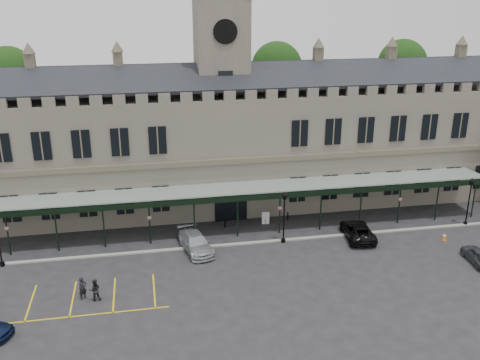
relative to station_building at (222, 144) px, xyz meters
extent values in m
plane|color=black|center=(0.00, -15.91, -6.47)|extent=(140.00, 140.00, 0.00)
cube|color=#5F594F|center=(0.00, 0.09, -0.47)|extent=(60.00, 10.00, 12.00)
cube|color=#504A3A|center=(0.00, -5.09, -0.27)|extent=(60.00, 0.35, 0.50)
cube|color=black|center=(0.00, -2.41, 7.33)|extent=(60.00, 4.77, 2.20)
cube|color=black|center=(0.00, 2.59, 7.33)|extent=(60.00, 4.77, 2.20)
cube|color=black|center=(0.00, -5.01, -4.57)|extent=(3.20, 0.18, 3.80)
cube|color=#5F594F|center=(0.00, 0.09, 4.53)|extent=(5.00, 5.00, 22.00)
cylinder|color=silver|center=(0.00, -2.47, 11.53)|extent=(2.20, 0.12, 2.20)
cylinder|color=black|center=(0.00, -2.54, 11.53)|extent=(2.30, 0.04, 2.30)
cube|color=black|center=(0.00, -2.47, 6.53)|extent=(1.40, 0.12, 2.80)
cube|color=#8C9E93|center=(0.00, -6.91, -2.37)|extent=(50.00, 4.00, 0.40)
cube|color=black|center=(0.00, -8.91, -2.62)|extent=(50.00, 0.18, 0.50)
cube|color=gray|center=(0.00, -10.41, -6.41)|extent=(60.00, 0.40, 0.12)
cylinder|color=#332314|center=(-22.00, 9.09, -0.47)|extent=(0.70, 0.70, 12.00)
sphere|color=black|center=(-22.00, 9.09, 6.53)|extent=(6.00, 6.00, 6.00)
cylinder|color=#332314|center=(8.00, 9.09, -0.47)|extent=(0.70, 0.70, 12.00)
sphere|color=black|center=(8.00, 9.09, 6.53)|extent=(6.00, 6.00, 6.00)
cylinder|color=#332314|center=(24.00, 9.09, -0.47)|extent=(0.70, 0.70, 12.00)
sphere|color=black|center=(24.00, 9.09, 6.53)|extent=(6.00, 6.00, 6.00)
cylinder|color=black|center=(-20.28, -10.65, -6.30)|extent=(0.39, 0.39, 0.33)
cylinder|color=black|center=(3.86, -10.69, -6.31)|extent=(0.38, 0.38, 0.32)
cylinder|color=black|center=(3.86, -10.69, -4.34)|extent=(0.13, 0.13, 4.26)
cube|color=black|center=(3.86, -10.69, -2.04)|extent=(0.30, 0.30, 0.43)
cone|color=black|center=(3.86, -10.69, -1.67)|extent=(0.47, 0.47, 0.32)
cylinder|color=black|center=(22.32, -10.35, -6.31)|extent=(0.38, 0.38, 0.32)
cylinder|color=black|center=(22.32, -10.35, -4.36)|extent=(0.13, 0.13, 4.21)
cube|color=black|center=(22.32, -10.35, -2.10)|extent=(0.29, 0.29, 0.42)
cone|color=black|center=(22.32, -10.35, -1.73)|extent=(0.46, 0.46, 0.32)
cube|color=#DD5807|center=(18.49, -13.01, -6.45)|extent=(0.37, 0.37, 0.04)
cone|color=#DD5807|center=(18.49, -13.01, -6.12)|extent=(0.43, 0.43, 0.69)
cylinder|color=silver|center=(18.49, -13.01, -6.02)|extent=(0.29, 0.29, 0.10)
cylinder|color=black|center=(3.18, -6.51, -6.21)|extent=(0.06, 0.06, 0.52)
cube|color=silver|center=(3.18, -6.51, -5.84)|extent=(0.74, 0.12, 1.26)
cylinder|color=black|center=(-0.84, -6.54, -6.02)|extent=(0.16, 0.16, 0.90)
cylinder|color=black|center=(5.57, -6.03, -6.05)|extent=(0.15, 0.15, 0.83)
imported|color=#A1A4A9|center=(-4.14, -10.87, -5.71)|extent=(3.16, 5.55, 1.52)
imported|color=black|center=(10.84, -11.06, -5.75)|extent=(2.95, 5.42, 1.44)
imported|color=#3C3E44|center=(19.00, -17.53, -5.78)|extent=(1.95, 4.15, 1.37)
imported|color=black|center=(-13.20, -17.06, -5.58)|extent=(0.77, 0.74, 1.78)
imported|color=black|center=(-12.30, -17.41, -5.61)|extent=(0.88, 0.71, 1.71)
camera|label=1|loc=(-8.11, -53.06, 15.33)|focal=40.00mm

